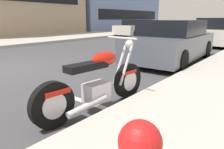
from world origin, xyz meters
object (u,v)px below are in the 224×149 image
Objects in this scene: parked_car_far_down_curb at (220,32)px; car_opposite_curb at (137,28)px; parked_motorcycle at (98,84)px; parked_car_at_intersection at (172,42)px.

car_opposite_curb is at bearing 70.66° from parked_car_far_down_curb.
parked_car_far_down_curb is (10.51, 0.55, 0.26)m from parked_motorcycle.
parked_motorcycle is at bearing -174.23° from parked_car_far_down_curb.
car_opposite_curb is (8.85, 6.94, -0.02)m from parked_car_at_intersection.
parked_car_far_down_curb reaches higher than car_opposite_curb.
car_opposite_curb reaches higher than parked_motorcycle.
parked_car_far_down_curb is at bearing 7.96° from parked_motorcycle.
parked_motorcycle is 0.50× the size of car_opposite_curb.
parked_car_far_down_curb reaches higher than parked_motorcycle.
parked_motorcycle is 4.63m from parked_car_at_intersection.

